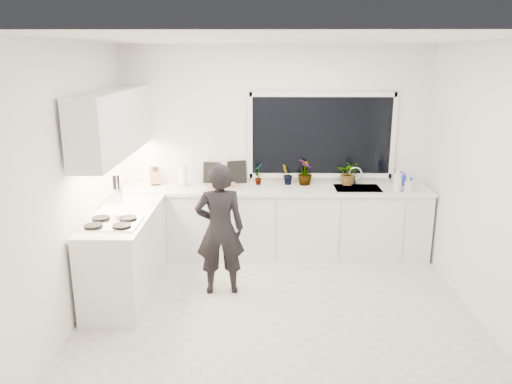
{
  "coord_description": "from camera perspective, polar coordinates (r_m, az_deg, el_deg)",
  "views": [
    {
      "loc": [
        -0.18,
        -4.73,
        2.56
      ],
      "look_at": [
        -0.24,
        0.4,
        1.15
      ],
      "focal_mm": 35.0,
      "sensor_mm": 36.0,
      "label": 1
    }
  ],
  "objects": [
    {
      "name": "picture_frame_large",
      "position": [
        6.62,
        -5.11,
        2.22
      ],
      "size": [
        0.22,
        0.05,
        0.28
      ],
      "primitive_type": "cube",
      "rotation": [
        0.0,
        0.0,
        -0.13
      ],
      "color": "black",
      "rests_on": "countertop_back"
    },
    {
      "name": "knife_block",
      "position": [
        6.65,
        -11.46,
        1.75
      ],
      "size": [
        0.15,
        0.13,
        0.22
      ],
      "primitive_type": "cube",
      "rotation": [
        0.0,
        0.0,
        0.27
      ],
      "color": "#A1734B",
      "rests_on": "countertop_back"
    },
    {
      "name": "window",
      "position": [
        6.58,
        7.5,
        6.4
      ],
      "size": [
        1.8,
        0.02,
        1.0
      ],
      "primitive_type": "cube",
      "color": "black",
      "rests_on": "wall_back"
    },
    {
      "name": "base_cabinets_left",
      "position": [
        5.7,
        -14.67,
        -6.99
      ],
      "size": [
        0.58,
        1.6,
        0.88
      ],
      "primitive_type": "cube",
      "color": "white",
      "rests_on": "floor"
    },
    {
      "name": "person",
      "position": [
        5.44,
        -4.15,
        -4.29
      ],
      "size": [
        0.57,
        0.41,
        1.47
      ],
      "primitive_type": "imported",
      "rotation": [
        0.0,
        0.0,
        3.26
      ],
      "color": "black",
      "rests_on": "floor"
    },
    {
      "name": "wall_back",
      "position": [
        6.6,
        2.21,
        4.8
      ],
      "size": [
        4.0,
        0.02,
        2.7
      ],
      "primitive_type": "cube",
      "color": "white",
      "rests_on": "ground"
    },
    {
      "name": "pizza",
      "position": [
        6.37,
        -3.78,
        0.72
      ],
      "size": [
        0.43,
        0.36,
        0.01
      ],
      "primitive_type": "cube",
      "rotation": [
        0.0,
        0.0,
        0.31
      ],
      "color": "red",
      "rests_on": "pizza_tray"
    },
    {
      "name": "wall_left",
      "position": [
        5.21,
        -19.93,
        1.02
      ],
      "size": [
        0.02,
        3.5,
        2.7
      ],
      "primitive_type": "cube",
      "color": "white",
      "rests_on": "ground"
    },
    {
      "name": "pizza_tray",
      "position": [
        6.38,
        -3.78,
        0.57
      ],
      "size": [
        0.48,
        0.41,
        0.03
      ],
      "primitive_type": "cube",
      "rotation": [
        0.0,
        0.0,
        0.31
      ],
      "color": "silver",
      "rests_on": "countertop_back"
    },
    {
      "name": "ceiling",
      "position": [
        4.73,
        2.96,
        17.17
      ],
      "size": [
        4.0,
        3.5,
        0.02
      ],
      "primitive_type": "cube",
      "color": "white",
      "rests_on": "wall_back"
    },
    {
      "name": "sink",
      "position": [
        6.52,
        11.5,
        0.03
      ],
      "size": [
        0.58,
        0.42,
        0.14
      ],
      "primitive_type": "cube",
      "color": "silver",
      "rests_on": "countertop_back"
    },
    {
      "name": "stovetop",
      "position": [
        5.22,
        -16.22,
        -3.39
      ],
      "size": [
        0.56,
        0.48,
        0.03
      ],
      "primitive_type": "cube",
      "color": "black",
      "rests_on": "countertop_left"
    },
    {
      "name": "picture_frame_small",
      "position": [
        6.6,
        -2.18,
        2.3
      ],
      "size": [
        0.25,
        0.08,
        0.3
      ],
      "primitive_type": "cube",
      "rotation": [
        0.0,
        0.0,
        0.26
      ],
      "color": "black",
      "rests_on": "countertop_back"
    },
    {
      "name": "wall_right",
      "position": [
        5.35,
        24.8,
        0.86
      ],
      "size": [
        0.02,
        3.5,
        2.7
      ],
      "primitive_type": "cube",
      "color": "white",
      "rests_on": "ground"
    },
    {
      "name": "floor",
      "position": [
        5.38,
        2.55,
        -13.16
      ],
      "size": [
        4.0,
        3.5,
        0.02
      ],
      "primitive_type": "cube",
      "color": "beige",
      "rests_on": "ground"
    },
    {
      "name": "soap_bottles",
      "position": [
        6.45,
        16.15,
        1.29
      ],
      "size": [
        0.27,
        0.17,
        0.31
      ],
      "color": "#D8BF66",
      "rests_on": "countertop_back"
    },
    {
      "name": "utensil_crock",
      "position": [
        5.98,
        -15.59,
        -0.33
      ],
      "size": [
        0.17,
        0.17,
        0.16
      ],
      "primitive_type": "cylinder",
      "rotation": [
        0.0,
        0.0,
        -0.39
      ],
      "color": "silver",
      "rests_on": "countertop_left"
    },
    {
      "name": "countertop_left",
      "position": [
        5.55,
        -14.98,
        -2.58
      ],
      "size": [
        0.62,
        1.6,
        0.04
      ],
      "primitive_type": "cube",
      "color": "silver",
      "rests_on": "base_cabinets_left"
    },
    {
      "name": "countertop_back",
      "position": [
        6.39,
        2.24,
        0.3
      ],
      "size": [
        3.94,
        0.62,
        0.04
      ],
      "primitive_type": "cube",
      "color": "silver",
      "rests_on": "base_cabinets_back"
    },
    {
      "name": "base_cabinets_back",
      "position": [
        6.53,
        2.2,
        -3.58
      ],
      "size": [
        3.92,
        0.58,
        0.88
      ],
      "primitive_type": "cube",
      "color": "white",
      "rests_on": "floor"
    },
    {
      "name": "faucet",
      "position": [
        6.67,
        11.26,
        1.81
      ],
      "size": [
        0.03,
        0.03,
        0.22
      ],
      "primitive_type": "cylinder",
      "color": "silver",
      "rests_on": "countertop_back"
    },
    {
      "name": "herb_plants",
      "position": [
        6.55,
        7.33,
        2.15
      ],
      "size": [
        1.43,
        0.33,
        0.33
      ],
      "color": "#26662D",
      "rests_on": "countertop_back"
    },
    {
      "name": "upper_cabinets",
      "position": [
        5.71,
        -15.89,
        7.64
      ],
      "size": [
        0.34,
        2.1,
        0.7
      ],
      "primitive_type": "cube",
      "color": "white",
      "rests_on": "wall_left"
    },
    {
      "name": "paper_towel_roll",
      "position": [
        6.54,
        -8.35,
        1.85
      ],
      "size": [
        0.12,
        0.12,
        0.26
      ],
      "primitive_type": "cylinder",
      "rotation": [
        0.0,
        0.0,
        0.13
      ],
      "color": "white",
      "rests_on": "countertop_back"
    },
    {
      "name": "watering_can",
      "position": [
        6.78,
        16.18,
        1.31
      ],
      "size": [
        0.17,
        0.17,
        0.13
      ],
      "primitive_type": "cylinder",
      "rotation": [
        0.0,
        0.0,
        -0.3
      ],
      "color": "#162BCE",
      "rests_on": "countertop_back"
    }
  ]
}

